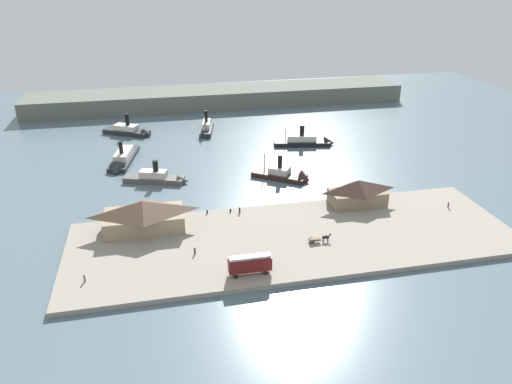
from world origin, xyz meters
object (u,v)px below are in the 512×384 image
object	(u,v)px
pedestrian_walking_east	(240,210)
ferry_moored_west	(309,142)
pedestrian_standing_center	(195,251)
ferry_outer_harbor	(122,161)
pedestrian_near_cart	(448,205)
ferry_shed_central_terminal	(144,215)
ferry_approaching_west	(287,175)
ferry_departing_north	(207,127)
ferry_shed_customs_shed	(358,192)
pedestrian_near_west_shed	(84,278)
street_tram	(250,263)
mooring_post_center_west	(231,210)
ferry_near_quay	(131,131)
ferry_moored_east	(160,178)
horse_cart	(319,238)
mooring_post_center_east	(207,212)

from	to	relation	value
pedestrian_walking_east	ferry_moored_west	distance (m)	62.71
pedestrian_standing_center	ferry_outer_harbor	size ratio (longest dim) A/B	0.06
pedestrian_near_cart	ferry_moored_west	xyz separation A→B (m)	(-21.09, 60.08, -0.58)
ferry_shed_central_terminal	ferry_approaching_west	distance (m)	51.25
ferry_departing_north	ferry_shed_customs_shed	bearing A→B (deg)	-67.48
pedestrian_near_west_shed	ferry_shed_customs_shed	bearing A→B (deg)	17.47
street_tram	mooring_post_center_west	size ratio (longest dim) A/B	10.38
pedestrian_near_cart	pedestrian_near_west_shed	world-z (taller)	pedestrian_near_west_shed
pedestrian_near_cart	ferry_near_quay	xyz separation A→B (m)	(-87.38, 86.96, -0.39)
ferry_outer_harbor	ferry_departing_north	distance (m)	45.43
ferry_moored_east	ferry_moored_west	bearing A→B (deg)	22.55
ferry_near_quay	ferry_departing_north	size ratio (longest dim) A/B	1.03
pedestrian_standing_center	pedestrian_near_west_shed	world-z (taller)	pedestrian_near_west_shed
ferry_shed_central_terminal	ferry_shed_customs_shed	bearing A→B (deg)	1.80
pedestrian_near_cart	pedestrian_walking_east	bearing A→B (deg)	171.31
pedestrian_walking_east	ferry_outer_harbor	xyz separation A→B (m)	(-32.73, 46.26, -0.75)
ferry_near_quay	ferry_moored_west	world-z (taller)	ferry_near_quay
horse_cart	mooring_post_center_west	bearing A→B (deg)	132.39
ferry_shed_central_terminal	ferry_moored_east	xyz separation A→B (m)	(4.61, 31.37, -3.70)
horse_cart	mooring_post_center_east	distance (m)	32.20
mooring_post_center_east	ferry_approaching_west	xyz separation A→B (m)	(27.94, 20.27, -0.41)
ferry_near_quay	pedestrian_standing_center	bearing A→B (deg)	-80.24
mooring_post_center_west	ferry_approaching_west	bearing A→B (deg)	43.73
pedestrian_near_west_shed	mooring_post_center_east	distance (m)	38.64
ferry_shed_central_terminal	ferry_outer_harbor	world-z (taller)	ferry_shed_central_terminal
ferry_moored_east	ferry_outer_harbor	bearing A→B (deg)	123.92
pedestrian_walking_east	ferry_moored_west	size ratio (longest dim) A/B	0.08
ferry_shed_central_terminal	ferry_moored_west	bearing A→B (deg)	41.93
pedestrian_near_west_shed	ferry_departing_north	bearing A→B (deg)	69.49
street_tram	ferry_moored_west	size ratio (longest dim) A/B	0.40
street_tram	horse_cart	xyz separation A→B (m)	(19.01, 9.48, -1.66)
ferry_approaching_west	pedestrian_near_west_shed	bearing A→B (deg)	-141.17
ferry_shed_central_terminal	street_tram	distance (m)	33.37
ferry_shed_central_terminal	pedestrian_standing_center	distance (m)	18.52
ferry_outer_harbor	ferry_departing_north	xyz separation A→B (m)	(33.04, 31.18, 0.39)
ferry_shed_customs_shed	mooring_post_center_west	bearing A→B (deg)	175.30
pedestrian_standing_center	ferry_moored_west	distance (m)	85.21
ferry_shed_customs_shed	mooring_post_center_east	distance (m)	41.94
pedestrian_near_cart	mooring_post_center_west	world-z (taller)	pedestrian_near_cart
pedestrian_standing_center	ferry_approaching_west	world-z (taller)	ferry_approaching_west
street_tram	pedestrian_standing_center	size ratio (longest dim) A/B	5.54
pedestrian_near_west_shed	street_tram	bearing A→B (deg)	-7.41
horse_cart	pedestrian_near_cart	distance (m)	42.18
horse_cart	pedestrian_standing_center	distance (m)	29.94
pedestrian_standing_center	pedestrian_walking_east	world-z (taller)	pedestrian_walking_east
ferry_moored_east	ferry_moored_west	xyz separation A→B (m)	(56.39, 23.42, -0.07)
mooring_post_center_east	ferry_moored_east	world-z (taller)	ferry_moored_east
horse_cart	mooring_post_center_west	size ratio (longest dim) A/B	6.23
ferry_shed_customs_shed	ferry_departing_north	bearing A→B (deg)	112.52
ferry_shed_customs_shed	mooring_post_center_west	size ratio (longest dim) A/B	17.31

